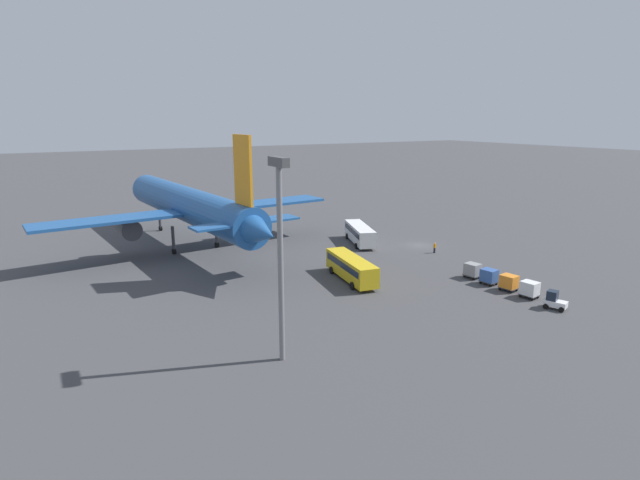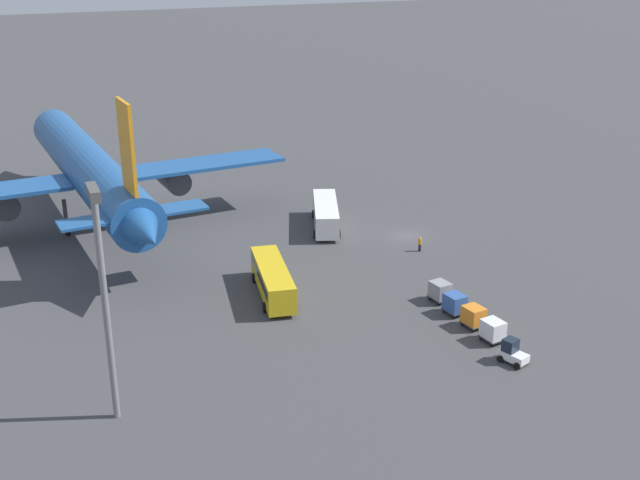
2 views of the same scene
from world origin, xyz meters
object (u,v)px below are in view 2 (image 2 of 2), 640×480
object	(u,v)px
shuttle_bus_far	(273,278)
cargo_cart_blue	(455,303)
airplane	(90,170)
cargo_cart_grey	(440,290)
baggage_tug	(512,352)
cargo_cart_white	(493,330)
worker_person	(420,244)
cargo_cart_orange	(474,316)
shuttle_bus_near	(326,213)

from	to	relation	value
shuttle_bus_far	cargo_cart_blue	world-z (taller)	shuttle_bus_far
airplane	cargo_cart_blue	bearing A→B (deg)	-148.09
cargo_cart_grey	baggage_tug	bearing A→B (deg)	178.35
airplane	baggage_tug	bearing A→B (deg)	-154.34
airplane	cargo_cart_blue	size ratio (longest dim) A/B	25.26
cargo_cart_white	cargo_cart_grey	size ratio (longest dim) A/B	1.00
airplane	cargo_cart_white	world-z (taller)	airplane
shuttle_bus_far	baggage_tug	bearing A→B (deg)	-135.12
baggage_tug	cargo_cart_grey	distance (m)	12.80
worker_person	cargo_cart_orange	bearing A→B (deg)	166.07
airplane	worker_person	distance (m)	40.74
airplane	cargo_cart_white	distance (m)	52.99
baggage_tug	worker_person	distance (m)	25.76
baggage_tug	cargo_cart_orange	world-z (taller)	baggage_tug
baggage_tug	cargo_cart_white	distance (m)	3.79
shuttle_bus_near	cargo_cart_blue	distance (m)	26.93
cargo_cart_white	cargo_cart_blue	bearing A→B (deg)	2.68
baggage_tug	worker_person	xyz separation A→B (m)	(25.27, -5.00, -0.07)
shuttle_bus_near	baggage_tug	bearing A→B (deg)	-156.59
shuttle_bus_near	worker_person	bearing A→B (deg)	-128.11
cargo_cart_white	cargo_cart_blue	xyz separation A→B (m)	(6.03, 0.28, 0.00)
airplane	shuttle_bus_near	size ratio (longest dim) A/B	4.77
cargo_cart_white	baggage_tug	bearing A→B (deg)	172.38
worker_person	cargo_cart_grey	size ratio (longest dim) A/B	0.78
baggage_tug	cargo_cart_orange	size ratio (longest dim) A/B	1.22
cargo_cart_orange	shuttle_bus_far	bearing A→B (deg)	47.51
shuttle_bus_near	cargo_cart_orange	bearing A→B (deg)	-155.11
airplane	cargo_cart_blue	distance (m)	47.93
airplane	worker_person	bearing A→B (deg)	-129.05
cargo_cart_white	cargo_cart_orange	xyz separation A→B (m)	(3.02, 0.09, 0.00)
cargo_cart_white	cargo_cart_blue	distance (m)	6.04
shuttle_bus_near	worker_person	size ratio (longest dim) A/B	6.75
airplane	shuttle_bus_near	world-z (taller)	airplane
baggage_tug	worker_person	size ratio (longest dim) A/B	1.55
cargo_cart_grey	cargo_cart_blue	bearing A→B (deg)	177.17
shuttle_bus_far	baggage_tug	size ratio (longest dim) A/B	4.39
cargo_cart_orange	shuttle_bus_near	bearing A→B (deg)	4.55
baggage_tug	cargo_cart_orange	distance (m)	6.78
shuttle_bus_far	cargo_cart_white	size ratio (longest dim) A/B	5.34
shuttle_bus_near	cargo_cart_grey	bearing A→B (deg)	-154.08
shuttle_bus_far	cargo_cart_grey	size ratio (longest dim) A/B	5.34
worker_person	cargo_cart_white	distance (m)	21.99
worker_person	cargo_cart_white	xyz separation A→B (m)	(-21.52, 4.50, 0.32)
airplane	shuttle_bus_near	bearing A→B (deg)	-117.98
baggage_tug	cargo_cart_blue	distance (m)	9.78
shuttle_bus_far	baggage_tug	world-z (taller)	shuttle_bus_far
shuttle_bus_near	cargo_cart_blue	bearing A→B (deg)	-155.02
baggage_tug	cargo_cart_grey	size ratio (longest dim) A/B	1.22
cargo_cart_white	cargo_cart_orange	world-z (taller)	same
cargo_cart_orange	baggage_tug	bearing A→B (deg)	176.50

